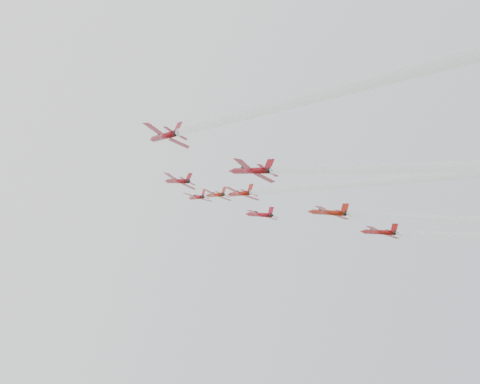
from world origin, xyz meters
TOP-DOWN VIEW (x-y plane):
  - jet_lead at (1.30, 24.67)m, footprint 9.01×11.54m
  - jet_row2_left at (-10.32, 15.08)m, footprint 9.83×12.59m
  - jet_row2_center at (-0.26, 12.61)m, footprint 8.70×11.15m
  - jet_row2_right at (15.04, 13.47)m, footprint 10.07×12.91m
  - jet_center at (-0.72, -38.58)m, footprint 9.52×89.90m
  - jet_rear_farleft at (-29.69, -55.89)m, footprint 9.88×93.34m

SIDE VIEW (x-z plane):
  - jet_rear_farleft at x=-29.69m, z-range 90.99..146.09m
  - jet_center at x=-0.72m, z-range 102.08..155.15m
  - jet_row2_center at x=-0.26m, z-range 154.98..162.02m
  - jet_row2_right at x=15.04m, z-range 154.93..163.08m
  - jet_row2_left at x=-10.32m, z-range 155.97..163.92m
  - jet_lead at x=1.30m, z-range 161.88..169.17m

